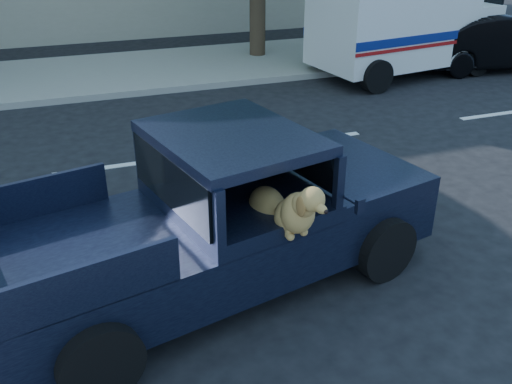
% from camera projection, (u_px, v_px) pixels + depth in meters
% --- Properties ---
extents(ground, '(120.00, 120.00, 0.00)m').
position_uv_depth(ground, '(135.00, 281.00, 6.63)').
color(ground, black).
rests_on(ground, ground).
extents(far_sidewalk, '(60.00, 4.00, 0.15)m').
position_uv_depth(far_sidewalk, '(76.00, 76.00, 14.33)').
color(far_sidewalk, gray).
rests_on(far_sidewalk, ground).
extents(lane_stripes, '(21.60, 0.14, 0.01)m').
position_uv_depth(lane_stripes, '(218.00, 152.00, 10.09)').
color(lane_stripes, silver).
rests_on(lane_stripes, ground).
extents(pickup_truck, '(5.31, 3.08, 1.79)m').
position_uv_depth(pickup_truck, '(209.00, 239.00, 6.32)').
color(pickup_truck, black).
rests_on(pickup_truck, ground).
extents(mail_truck, '(4.95, 2.97, 2.57)m').
position_uv_depth(mail_truck, '(401.00, 30.00, 14.32)').
color(mail_truck, silver).
rests_on(mail_truck, ground).
extents(parked_sedan, '(2.18, 4.63, 1.47)m').
position_uv_depth(parked_sedan, '(496.00, 41.00, 14.95)').
color(parked_sedan, black).
rests_on(parked_sedan, ground).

